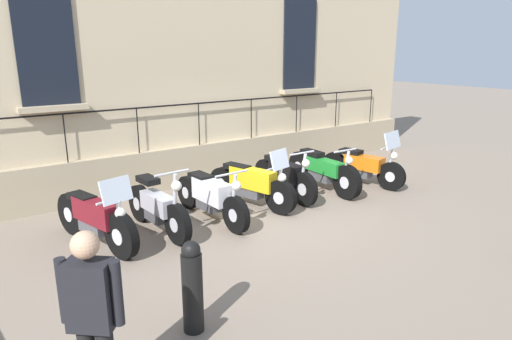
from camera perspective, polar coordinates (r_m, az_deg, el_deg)
The scene contains 11 objects.
ground_plane at distance 8.38m, azimuth 1.04°, elevation -5.68°, with size 60.00×60.00×0.00m, color gray.
building_facade at distance 10.28m, azimuth -8.63°, elevation 15.04°, with size 0.82×13.34×6.21m.
motorcycle_maroon at distance 7.41m, azimuth -19.66°, elevation -5.83°, with size 2.07×0.78×1.21m.
motorcycle_silver at distance 7.67m, azimuth -12.32°, elevation -4.77°, with size 1.95×0.59×1.16m.
motorcycle_white at distance 8.04m, azimuth -5.75°, elevation -3.40°, with size 2.18×0.64×1.03m.
motorcycle_yellow at distance 8.70m, azimuth -0.57°, elevation -1.84°, with size 2.06×0.81×1.22m.
motorcycle_black at distance 9.21m, azimuth 3.63°, elevation -0.86°, with size 1.95×0.60×1.06m.
motorcycle_green at distance 9.82m, azimuth 8.45°, elevation -0.10°, with size 2.20×0.59×1.01m.
motorcycle_orange at distance 10.39m, azimuth 13.43°, elevation 0.54°, with size 2.03×0.78×1.28m.
bollard at distance 5.01m, azimuth -8.06°, elevation -14.41°, with size 0.23×0.23×1.05m.
pedestrian_walking at distance 4.00m, azimuth -20.00°, elevation -16.86°, with size 0.40×0.42×1.65m.
Camera 1 is at (6.32, -4.62, 3.00)m, focal length 31.57 mm.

